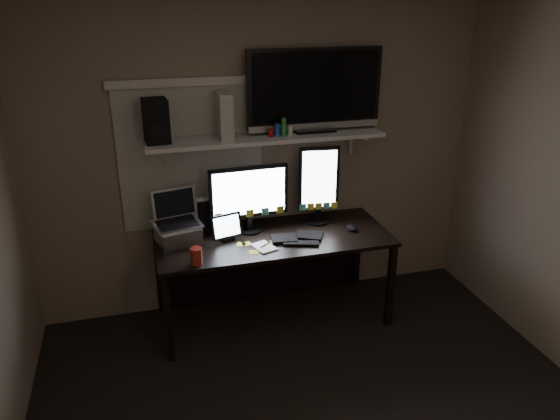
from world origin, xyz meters
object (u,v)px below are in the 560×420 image
object	(u,v)px
desk	(270,250)
game_console	(224,115)
tv	(315,90)
monitor_landscape	(249,199)
keyboard	(297,237)
monitor_portrait	(319,185)
mouse	(352,228)
laptop	(177,219)
cup	(196,256)
speaker	(156,121)
tablet	(227,227)

from	to	relation	value
desk	game_console	world-z (taller)	game_console
tv	game_console	bearing A→B (deg)	-177.89
monitor_landscape	keyboard	xyz separation A→B (m)	(0.32, -0.24, -0.26)
monitor_landscape	desk	bearing A→B (deg)	-14.06
desk	tv	distance (m)	1.30
monitor_portrait	keyboard	bearing A→B (deg)	-128.16
mouse	keyboard	bearing A→B (deg)	176.83
desk	monitor_portrait	bearing A→B (deg)	6.44
keyboard	tv	bearing A→B (deg)	72.74
monitor_landscape	mouse	distance (m)	0.85
monitor_portrait	laptop	bearing A→B (deg)	-168.81
monitor_portrait	game_console	bearing A→B (deg)	-176.89
keyboard	desk	bearing A→B (deg)	145.39
cup	speaker	bearing A→B (deg)	108.38
tablet	cup	world-z (taller)	tablet
monitor_landscape	tablet	world-z (taller)	monitor_landscape
mouse	game_console	distance (m)	1.33
monitor_portrait	monitor_landscape	bearing A→B (deg)	-171.73
desk	keyboard	size ratio (longest dim) A/B	4.40
desk	mouse	size ratio (longest dim) A/B	16.44
monitor_landscape	monitor_portrait	size ratio (longest dim) A/B	0.96
keyboard	tablet	bearing A→B (deg)	-175.57
desk	laptop	size ratio (longest dim) A/B	4.66
laptop	speaker	world-z (taller)	speaker
desk	monitor_landscape	world-z (taller)	monitor_landscape
mouse	laptop	bearing A→B (deg)	166.78
cup	game_console	distance (m)	1.05
desk	tablet	distance (m)	0.46
keyboard	game_console	world-z (taller)	game_console
mouse	cup	size ratio (longest dim) A/B	0.90
monitor_portrait	laptop	distance (m)	1.15
mouse	speaker	bearing A→B (deg)	161.51
game_console	speaker	bearing A→B (deg)	-178.95
speaker	keyboard	bearing A→B (deg)	-22.17
mouse	tablet	size ratio (longest dim) A/B	0.45
cup	tv	bearing A→B (deg)	27.46
monitor_portrait	speaker	xyz separation A→B (m)	(-1.22, 0.05, 0.58)
tv	game_console	distance (m)	0.72
monitor_landscape	game_console	size ratio (longest dim) A/B	1.83
monitor_landscape	mouse	world-z (taller)	monitor_landscape
game_console	speaker	size ratio (longest dim) A/B	1.09
keyboard	mouse	bearing A→B (deg)	22.02
mouse	cup	bearing A→B (deg)	-176.81
laptop	monitor_landscape	bearing A→B (deg)	-5.67
keyboard	cup	bearing A→B (deg)	-148.00
laptop	tv	xyz separation A→B (m)	(1.11, 0.16, 0.87)
cup	tablet	bearing A→B (deg)	50.00
tablet	laptop	xyz separation A→B (m)	(-0.36, 0.05, 0.09)
cup	monitor_portrait	bearing A→B (deg)	23.75
tv	game_console	world-z (taller)	tv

